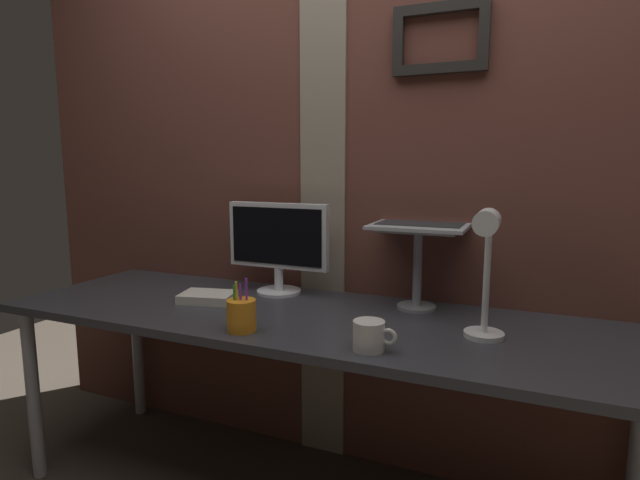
{
  "coord_description": "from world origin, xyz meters",
  "views": [
    {
      "loc": [
        0.56,
        -1.58,
        1.25
      ],
      "look_at": [
        -0.15,
        0.06,
        0.97
      ],
      "focal_mm": 28.17,
      "sensor_mm": 36.0,
      "label": 1
    }
  ],
  "objects_px": {
    "laptop": "(423,212)",
    "pen_cup": "(241,315)",
    "coffee_mug": "(370,336)",
    "monitor": "(278,241)",
    "desk_lamp": "(486,260)"
  },
  "relations": [
    {
      "from": "laptop",
      "to": "pen_cup",
      "type": "xyz_separation_m",
      "value": [
        -0.45,
        -0.54,
        -0.3
      ]
    },
    {
      "from": "coffee_mug",
      "to": "laptop",
      "type": "bearing_deg",
      "value": 86.67
    },
    {
      "from": "monitor",
      "to": "laptop",
      "type": "height_order",
      "value": "laptop"
    },
    {
      "from": "desk_lamp",
      "to": "pen_cup",
      "type": "distance_m",
      "value": 0.76
    },
    {
      "from": "coffee_mug",
      "to": "desk_lamp",
      "type": "bearing_deg",
      "value": 33.39
    },
    {
      "from": "pen_cup",
      "to": "coffee_mug",
      "type": "height_order",
      "value": "pen_cup"
    },
    {
      "from": "desk_lamp",
      "to": "pen_cup",
      "type": "xyz_separation_m",
      "value": [
        -0.71,
        -0.19,
        -0.2
      ]
    },
    {
      "from": "pen_cup",
      "to": "coffee_mug",
      "type": "bearing_deg",
      "value": 0.02
    },
    {
      "from": "laptop",
      "to": "pen_cup",
      "type": "bearing_deg",
      "value": -130.12
    },
    {
      "from": "monitor",
      "to": "desk_lamp",
      "type": "xyz_separation_m",
      "value": [
        0.82,
        -0.27,
        0.03
      ]
    },
    {
      "from": "monitor",
      "to": "laptop",
      "type": "xyz_separation_m",
      "value": [
        0.57,
        0.07,
        0.13
      ]
    },
    {
      "from": "desk_lamp",
      "to": "coffee_mug",
      "type": "relative_size",
      "value": 3.13
    },
    {
      "from": "desk_lamp",
      "to": "pen_cup",
      "type": "height_order",
      "value": "desk_lamp"
    },
    {
      "from": "monitor",
      "to": "pen_cup",
      "type": "distance_m",
      "value": 0.5
    },
    {
      "from": "monitor",
      "to": "laptop",
      "type": "distance_m",
      "value": 0.59
    }
  ]
}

